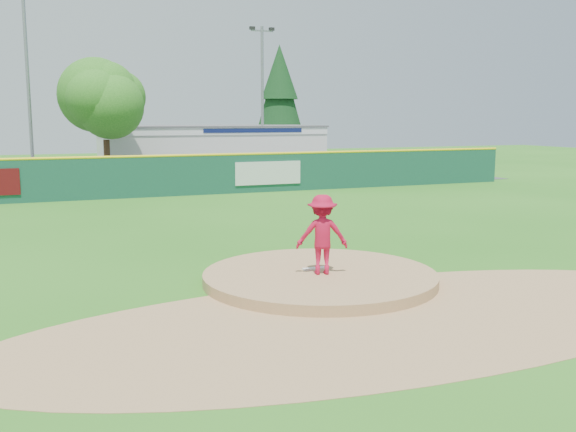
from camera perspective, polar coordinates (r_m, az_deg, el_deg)
name	(u,v)px	position (r m, az deg, el deg)	size (l,w,h in m)	color
ground	(320,282)	(15.22, 2.84, -5.91)	(120.00, 120.00, 0.00)	#286B19
pitchers_mound	(320,282)	(15.22, 2.84, -5.91)	(5.50, 5.50, 0.50)	#9E774C
pitching_rubber	(315,268)	(15.42, 2.38, -4.68)	(0.60, 0.15, 0.04)	white
infield_dirt_arc	(385,319)	(12.67, 8.61, -9.00)	(15.40, 15.40, 0.01)	#9E774C
parking_lot	(138,180)	(41.01, -13.22, 3.13)	(44.00, 16.00, 0.02)	#38383A
pitcher	(322,234)	(14.82, 3.05, -1.65)	(1.20, 0.69, 1.85)	#B20F31
van	(160,174)	(37.40, -11.30, 3.71)	(2.20, 4.78, 1.33)	silver
pool_building_grp	(210,148)	(47.01, -6.97, 6.00)	(15.20, 8.20, 3.31)	silver
fence_banners	(134,178)	(31.75, -13.51, 3.34)	(17.36, 0.04, 1.20)	#590C0F
outfield_fence	(166,175)	(32.08, -10.79, 3.64)	(40.00, 0.14, 2.07)	#154636
deciduous_tree	(105,105)	(38.59, -15.97, 9.45)	(5.60, 5.60, 7.36)	#382314
conifer_tree	(280,97)	(52.99, -0.76, 10.56)	(4.40, 4.40, 9.50)	#382314
light_pole_left	(28,79)	(40.42, -22.12, 11.22)	(1.75, 0.25, 11.00)	gray
light_pole_right	(262,93)	(45.03, -2.30, 10.88)	(1.75, 0.25, 10.00)	gray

